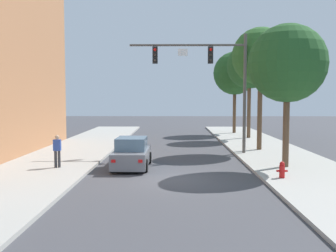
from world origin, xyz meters
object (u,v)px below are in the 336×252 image
street_tree_third (250,66)px  fire_hydrant (282,170)px  pedestrian_sidewalk_left_walker (57,149)px  street_tree_second (261,57)px  street_tree_nearest (287,64)px  traffic_signal_mast (211,70)px  car_lead_grey (132,154)px  street_tree_farthest (235,73)px

street_tree_third → fire_hydrant: bearing=-96.1°
pedestrian_sidewalk_left_walker → street_tree_second: street_tree_second is taller
pedestrian_sidewalk_left_walker → street_tree_nearest: (11.55, 0.38, 4.29)m
traffic_signal_mast → fire_hydrant: (2.37, -7.83, -4.87)m
fire_hydrant → street_tree_nearest: size_ratio=0.10×
street_tree_third → street_tree_second: bearing=-95.7°
car_lead_grey → pedestrian_sidewalk_left_walker: (-3.68, -0.82, 0.34)m
pedestrian_sidewalk_left_walker → fire_hydrant: bearing=-12.9°
car_lead_grey → pedestrian_sidewalk_left_walker: pedestrian_sidewalk_left_walker is taller
fire_hydrant → street_tree_nearest: street_tree_nearest is taller
street_tree_nearest → traffic_signal_mast: bearing=123.4°
car_lead_grey → street_tree_farthest: street_tree_farthest is taller
street_tree_farthest → car_lead_grey: bearing=-113.6°
car_lead_grey → fire_hydrant: car_lead_grey is taller
car_lead_grey → fire_hydrant: size_ratio=5.91×
street_tree_second → street_tree_third: street_tree_third is taller
pedestrian_sidewalk_left_walker → street_tree_second: bearing=31.0°
street_tree_second → street_tree_farthest: bearing=88.8°
traffic_signal_mast → fire_hydrant: bearing=-73.1°
street_tree_third → street_tree_farthest: size_ratio=1.03×
traffic_signal_mast → street_tree_nearest: bearing=-56.6°
street_tree_nearest → pedestrian_sidewalk_left_walker: bearing=-178.1°
car_lead_grey → fire_hydrant: 7.65m
street_tree_second → street_tree_third: (0.77, 7.80, 0.01)m
traffic_signal_mast → street_tree_nearest: 6.02m
street_tree_nearest → street_tree_third: street_tree_third is taller
traffic_signal_mast → street_tree_third: 10.35m
pedestrian_sidewalk_left_walker → fire_hydrant: 10.90m
traffic_signal_mast → fire_hydrant: 9.52m
street_tree_second → street_tree_third: size_ratio=0.99×
traffic_signal_mast → pedestrian_sidewalk_left_walker: 10.76m
fire_hydrant → street_tree_second: (1.06, 9.44, 5.88)m
street_tree_nearest → street_tree_second: (0.12, 6.64, 1.03)m
street_tree_nearest → street_tree_second: street_tree_second is taller
street_tree_nearest → street_tree_second: size_ratio=0.88×
pedestrian_sidewalk_left_walker → street_tree_nearest: street_tree_nearest is taller
street_tree_farthest → traffic_signal_mast: bearing=-104.5°
traffic_signal_mast → street_tree_second: bearing=25.1°
traffic_signal_mast → street_tree_nearest: size_ratio=1.04×
car_lead_grey → street_tree_nearest: 9.15m
fire_hydrant → street_tree_farthest: (1.33, 22.14, 5.55)m
street_tree_second → traffic_signal_mast: bearing=-154.9°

